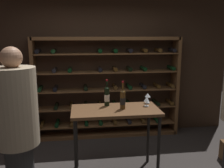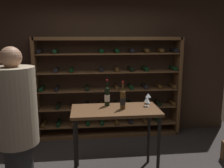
% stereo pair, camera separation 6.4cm
% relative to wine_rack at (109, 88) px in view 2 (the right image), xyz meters
% --- Properties ---
extents(back_wall, '(5.22, 0.10, 2.66)m').
position_rel_wine_rack_xyz_m(back_wall, '(-0.15, 0.21, 0.38)').
color(back_wall, '#3D2B1E').
rests_on(back_wall, ground).
extents(wine_rack, '(2.76, 0.32, 1.92)m').
position_rel_wine_rack_xyz_m(wine_rack, '(0.00, 0.00, 0.00)').
color(wine_rack, brown).
rests_on(wine_rack, ground).
extents(tasting_table, '(1.19, 0.60, 0.96)m').
position_rel_wine_rack_xyz_m(tasting_table, '(-0.05, -1.37, -0.10)').
color(tasting_table, brown).
rests_on(tasting_table, ground).
extents(person_guest_blue_shirt, '(0.46, 0.46, 1.84)m').
position_rel_wine_rack_xyz_m(person_guest_blue_shirt, '(-1.21, -1.92, 0.06)').
color(person_guest_blue_shirt, '#313131').
rests_on(person_guest_blue_shirt, ground).
extents(wine_bottle_green_slim, '(0.07, 0.07, 0.39)m').
position_rel_wine_rack_xyz_m(wine_bottle_green_slim, '(0.04, -1.38, 0.15)').
color(wine_bottle_green_slim, '#4C3314').
rests_on(wine_bottle_green_slim, tasting_table).
extents(wine_bottle_black_capsule, '(0.07, 0.07, 0.38)m').
position_rel_wine_rack_xyz_m(wine_bottle_black_capsule, '(-0.15, -1.20, 0.15)').
color(wine_bottle_black_capsule, black).
rests_on(wine_bottle_black_capsule, tasting_table).
extents(wine_glass_stemmed_right, '(0.08, 0.08, 0.13)m').
position_rel_wine_rack_xyz_m(wine_glass_stemmed_right, '(0.40, -1.29, 0.11)').
color(wine_glass_stemmed_right, silver).
rests_on(wine_glass_stemmed_right, tasting_table).
extents(wine_glass_stemmed_center, '(0.08, 0.08, 0.15)m').
position_rel_wine_rack_xyz_m(wine_glass_stemmed_center, '(0.46, -1.14, 0.13)').
color(wine_glass_stemmed_center, silver).
rests_on(wine_glass_stemmed_center, tasting_table).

